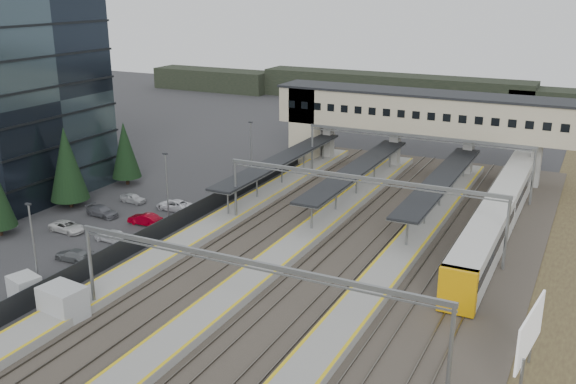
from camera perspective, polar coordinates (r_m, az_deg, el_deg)
The scene contains 13 objects.
ground at distance 58.47m, azimuth -10.00°, elevation -7.35°, with size 220.00×220.00×0.00m, color #2B2B2D.
car_park at distance 62.32m, azimuth -23.89°, elevation -6.46°, with size 10.42×44.50×1.29m.
lampposts at distance 62.52m, azimuth -15.48°, elevation -1.76°, with size 0.50×53.25×8.07m.
fence at distance 65.40m, azimuth -12.09°, elevation -3.74°, with size 0.08×90.00×2.00m.
relay_cabin_near at distance 52.87m, azimuth -19.36°, elevation -9.33°, with size 3.58×2.80×2.77m.
relay_cabin_far at distance 57.10m, azimuth -22.36°, elevation -7.94°, with size 2.82×2.54×2.18m.
rail_corridor at distance 57.78m, azimuth 0.52°, elevation -7.06°, with size 34.00×90.00×0.92m.
canopies at distance 76.45m, azimuth 6.16°, elevation 2.05°, with size 23.10×30.00×3.28m.
footbridge at distance 89.22m, azimuth 10.07°, elevation 6.81°, with size 40.40×6.40×11.20m.
gantries at distance 52.85m, azimuth 2.19°, elevation -2.80°, with size 28.40×62.28×7.17m.
train at distance 70.12m, azimuth 18.27°, elevation -1.80°, with size 2.96×41.10×3.72m.
billboard at distance 44.22m, azimuth 20.70°, elevation -11.71°, with size 0.91×6.31×5.44m.
treeline_far at distance 136.43m, azimuth 22.71°, elevation 7.37°, with size 170.00×19.00×7.00m.
Camera 1 is at (32.14, -42.16, 24.67)m, focal length 40.00 mm.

